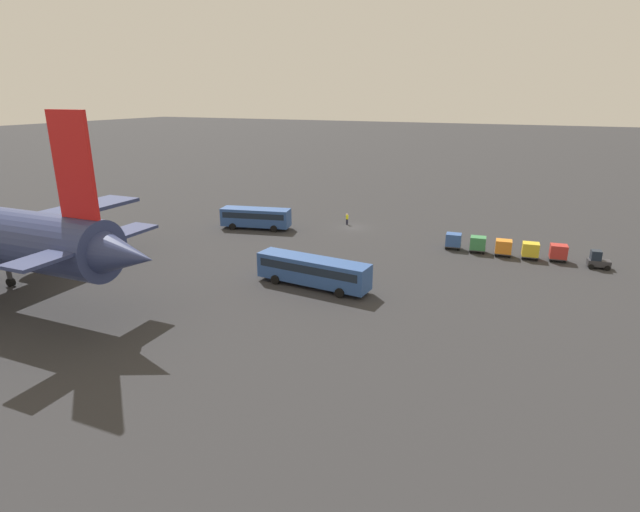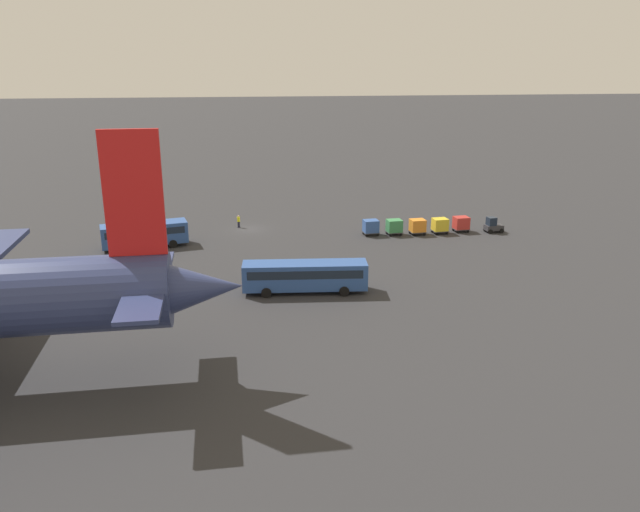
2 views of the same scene
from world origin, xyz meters
name	(u,v)px [view 2 (image 2 of 2)]	position (x,y,z in m)	size (l,w,h in m)	color
ground_plane	(249,229)	(0.00, 0.00, 0.00)	(600.00, 600.00, 0.00)	#2D2D30
shuttle_bus_near	(145,233)	(12.90, 6.96, 1.84)	(10.67, 5.03, 3.06)	#2D5199
shuttle_bus_far	(305,274)	(-5.09, 24.96, 1.87)	(12.56, 3.73, 3.10)	#2D5199
baggage_tug	(493,225)	(-32.63, 5.91, 0.94)	(2.54, 1.88, 2.10)	#333338
worker_person	(239,221)	(1.35, -0.98, 0.87)	(0.38, 0.38, 1.74)	#1E1E2D
cargo_cart_red	(461,223)	(-28.45, 5.12, 1.19)	(2.15, 1.87, 2.06)	#38383D
cargo_cart_yellow	(440,225)	(-25.34, 5.63, 1.19)	(2.15, 1.87, 2.06)	#38383D
cargo_cart_orange	(418,226)	(-22.23, 5.72, 1.19)	(2.15, 1.87, 2.06)	#38383D
cargo_cart_green	(394,226)	(-19.11, 5.48, 1.19)	(2.15, 1.87, 2.06)	#38383D
cargo_cart_blue	(371,226)	(-16.00, 5.24, 1.19)	(2.15, 1.87, 2.06)	#38383D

